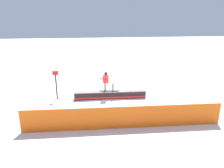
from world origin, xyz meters
TOP-DOWN VIEW (x-y plane):
  - ground_plane at (0.00, 0.00)m, footprint 120.00×120.00m
  - grind_box at (0.00, 0.00)m, footprint 5.15×0.89m
  - snowboarder at (0.25, -0.04)m, footprint 1.44×0.58m
  - safety_fence at (0.00, 4.37)m, footprint 10.32×0.86m
  - trail_marker at (3.76, -0.50)m, footprint 0.40×0.10m

SIDE VIEW (x-z plane):
  - ground_plane at x=0.00m, z-range 0.00..0.00m
  - grind_box at x=0.00m, z-range -0.03..0.53m
  - safety_fence at x=0.00m, z-range 0.00..1.20m
  - trail_marker at x=3.76m, z-range 0.07..2.14m
  - snowboarder at x=0.25m, z-range 0.61..2.03m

